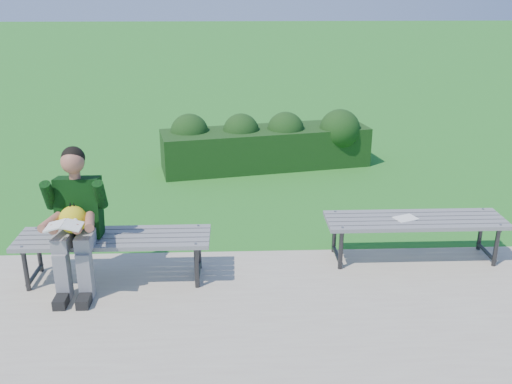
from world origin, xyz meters
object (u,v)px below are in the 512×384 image
(seated_boy, at_px, (76,216))
(hedge, at_px, (267,142))
(paper_sheet, at_px, (406,218))
(bench_left, at_px, (114,241))
(bench_right, at_px, (415,223))

(seated_boy, bearing_deg, hedge, 62.03)
(paper_sheet, bearing_deg, seated_boy, -172.63)
(hedge, relative_size, bench_left, 1.82)
(bench_right, distance_m, paper_sheet, 0.12)
(hedge, xyz_separation_m, seated_boy, (-1.96, -3.69, 0.32))
(hedge, height_order, seated_boy, seated_boy)
(seated_boy, bearing_deg, paper_sheet, 7.37)
(bench_left, xyz_separation_m, seated_boy, (-0.30, -0.10, 0.30))
(hedge, xyz_separation_m, bench_right, (1.30, -3.28, 0.02))
(seated_boy, xyz_separation_m, paper_sheet, (3.16, 0.41, -0.24))
(bench_right, distance_m, seated_boy, 3.30)
(bench_right, relative_size, paper_sheet, 6.83)
(bench_right, height_order, paper_sheet, bench_right)
(paper_sheet, bearing_deg, bench_right, -0.00)
(bench_left, xyz_separation_m, bench_right, (2.96, 0.31, 0.00))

